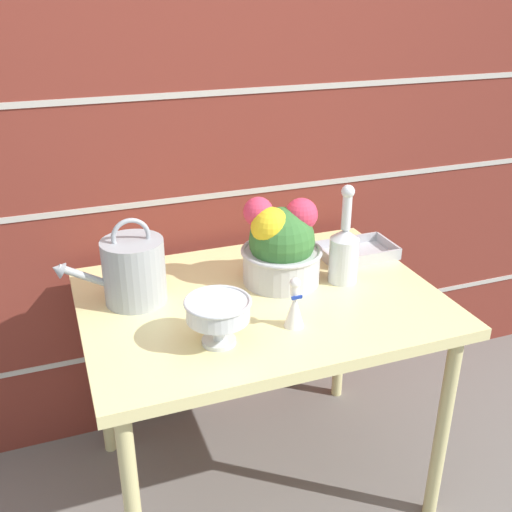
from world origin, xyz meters
TOP-DOWN VIEW (x-y plane):
  - ground_plane at (0.00, 0.00)m, footprint 12.00×12.00m
  - brick_wall at (0.00, 0.50)m, footprint 3.60×0.08m
  - patio_table at (0.00, 0.00)m, footprint 1.08×0.80m
  - watering_can at (-0.36, 0.11)m, footprint 0.33×0.18m
  - crystal_pedestal_bowl at (-0.20, -0.20)m, footprint 0.18×0.18m
  - flower_planter at (0.10, 0.08)m, footprint 0.26×0.26m
  - glass_decanter at (0.29, 0.01)m, footprint 0.09×0.09m
  - figurine_vase at (0.03, -0.19)m, footprint 0.06×0.06m
  - wire_tray at (0.42, 0.16)m, footprint 0.26×0.17m

SIDE VIEW (x-z plane):
  - ground_plane at x=0.00m, z-range 0.00..0.00m
  - patio_table at x=0.00m, z-range 0.30..1.04m
  - wire_tray at x=0.42m, z-range 0.73..0.77m
  - figurine_vase at x=0.03m, z-range 0.73..0.88m
  - crystal_pedestal_bowl at x=-0.20m, z-range 0.77..0.90m
  - watering_can at x=-0.36m, z-range 0.71..0.98m
  - glass_decanter at x=0.29m, z-range 0.69..1.01m
  - flower_planter at x=0.10m, z-range 0.72..1.01m
  - brick_wall at x=0.00m, z-range 0.00..2.20m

